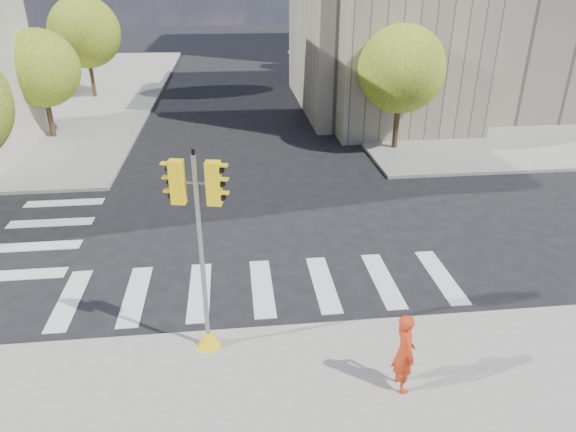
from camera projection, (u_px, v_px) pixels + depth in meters
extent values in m
plane|color=black|center=(261.00, 254.00, 16.70)|extent=(160.00, 160.00, 0.00)
cube|color=gray|center=(484.00, 83.00, 42.00)|extent=(28.00, 40.00, 0.15)
cylinder|color=#382616|center=(50.00, 119.00, 27.74)|extent=(0.28, 0.28, 2.17)
sphere|color=#4A651C|center=(40.00, 68.00, 26.58)|extent=(4.00, 4.00, 4.00)
cylinder|color=#382616|center=(92.00, 80.00, 36.61)|extent=(0.28, 0.28, 2.62)
sphere|color=#4A651C|center=(85.00, 32.00, 35.21)|extent=(4.80, 4.80, 4.80)
cylinder|color=#382616|center=(396.00, 127.00, 25.91)|extent=(0.28, 0.28, 2.38)
sphere|color=#4A651C|center=(401.00, 69.00, 24.68)|extent=(4.20, 4.20, 4.20)
cylinder|color=#382616|center=(346.00, 81.00, 36.64)|extent=(0.28, 0.28, 2.52)
sphere|color=#4A651C|center=(348.00, 35.00, 35.31)|extent=(4.60, 4.60, 4.60)
cylinder|color=#382616|center=(318.00, 57.00, 47.46)|extent=(0.28, 0.28, 2.27)
sphere|color=#4A651C|center=(319.00, 26.00, 46.28)|extent=(4.00, 4.00, 4.00)
cylinder|color=black|center=(388.00, 55.00, 28.27)|extent=(0.12, 0.12, 8.00)
cylinder|color=black|center=(338.00, 29.00, 40.83)|extent=(0.12, 0.12, 8.00)
cone|color=yellow|center=(208.00, 338.00, 12.25)|extent=(0.56, 0.56, 0.50)
cylinder|color=gray|center=(202.00, 259.00, 11.32)|extent=(0.11, 0.11, 4.83)
cylinder|color=black|center=(193.00, 153.00, 10.25)|extent=(0.07, 0.07, 0.12)
cylinder|color=gray|center=(196.00, 183.00, 10.53)|extent=(0.89, 0.24, 0.06)
cube|color=yellow|center=(177.00, 182.00, 10.57)|extent=(0.34, 0.28, 0.95)
cube|color=yellow|center=(214.00, 183.00, 10.50)|extent=(0.34, 0.28, 0.95)
imported|color=red|center=(404.00, 352.00, 10.76)|extent=(0.49, 0.71, 1.87)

